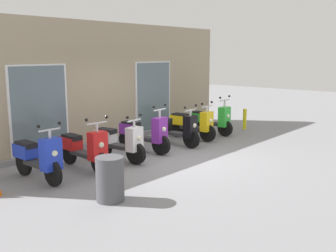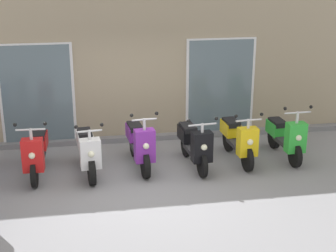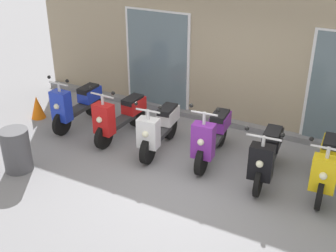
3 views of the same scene
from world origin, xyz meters
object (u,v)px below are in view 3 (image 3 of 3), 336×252
at_px(scooter_purple, 212,136).
at_px(traffic_cone, 37,107).
at_px(scooter_blue, 76,104).
at_px(scooter_black, 267,154).
at_px(scooter_yellow, 327,164).
at_px(trash_bin, 17,150).
at_px(scooter_white, 159,128).
at_px(scooter_red, 120,116).

relative_size(scooter_purple, traffic_cone, 3.20).
xyz_separation_m(scooter_blue, scooter_black, (4.20, -0.13, -0.01)).
height_order(scooter_yellow, trash_bin, scooter_yellow).
xyz_separation_m(scooter_blue, scooter_purple, (3.12, 0.03, -0.01)).
height_order(scooter_purple, scooter_black, scooter_purple).
bearing_deg(scooter_white, scooter_black, -0.50).
distance_m(scooter_white, scooter_purple, 1.04).
bearing_deg(scooter_red, scooter_yellow, 0.44).
height_order(scooter_black, scooter_yellow, scooter_black).
xyz_separation_m(scooter_black, scooter_yellow, (0.96, 0.14, -0.01)).
xyz_separation_m(scooter_white, scooter_purple, (1.03, 0.15, 0.03)).
height_order(scooter_red, scooter_purple, scooter_purple).
bearing_deg(scooter_yellow, scooter_black, -171.40).
distance_m(scooter_blue, traffic_cone, 1.07).
xyz_separation_m(scooter_white, scooter_black, (2.10, -0.02, 0.03)).
xyz_separation_m(scooter_blue, scooter_white, (2.10, -0.11, -0.04)).
xyz_separation_m(scooter_yellow, traffic_cone, (-6.19, -0.14, -0.23)).
distance_m(scooter_red, scooter_purple, 2.00).
distance_m(scooter_red, scooter_yellow, 4.03).
bearing_deg(scooter_blue, scooter_yellow, 0.13).
bearing_deg(trash_bin, scooter_white, 44.05).
bearing_deg(scooter_blue, scooter_white, -3.14).
height_order(scooter_purple, trash_bin, scooter_purple).
bearing_deg(traffic_cone, scooter_yellow, 1.31).
bearing_deg(trash_bin, scooter_black, 24.30).
distance_m(scooter_white, scooter_black, 2.11).
height_order(scooter_purple, scooter_yellow, scooter_purple).
bearing_deg(traffic_cone, scooter_blue, 7.17).
relative_size(scooter_red, scooter_yellow, 1.00).
distance_m(scooter_white, traffic_cone, 3.13).
height_order(traffic_cone, trash_bin, trash_bin).
xyz_separation_m(scooter_blue, scooter_red, (1.13, -0.02, -0.02)).
distance_m(scooter_white, trash_bin, 2.61).
bearing_deg(scooter_red, scooter_blue, 178.99).
bearing_deg(scooter_yellow, scooter_purple, 179.43).
distance_m(scooter_red, trash_bin, 2.12).
bearing_deg(trash_bin, scooter_red, 64.54).
relative_size(scooter_yellow, trash_bin, 2.08).
relative_size(scooter_purple, scooter_yellow, 1.01).
height_order(scooter_red, trash_bin, scooter_red).
relative_size(scooter_white, scooter_black, 0.99).
distance_m(scooter_red, scooter_black, 3.07).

